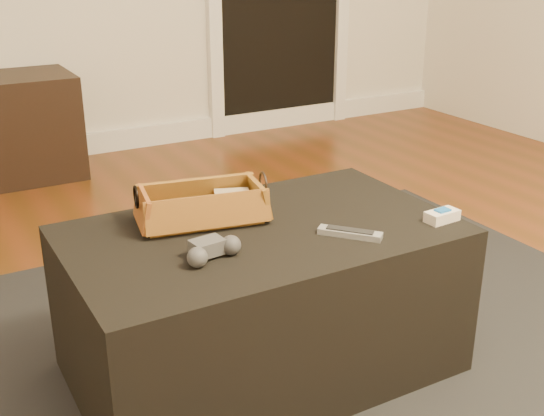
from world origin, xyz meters
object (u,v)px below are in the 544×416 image
wicker_basket (202,207)px  cream_gadget (442,216)px  ottoman (262,300)px  silver_remote (350,233)px  tv_remote (197,216)px  game_controller (212,249)px

wicker_basket → cream_gadget: 0.64m
ottoman → cream_gadget: bearing=-23.4°
wicker_basket → silver_remote: (0.28, -0.27, -0.03)m
ottoman → tv_remote: bearing=139.8°
tv_remote → game_controller: game_controller is taller
tv_remote → game_controller: 0.22m
game_controller → tv_remote: bearing=75.4°
silver_remote → ottoman: bearing=138.5°
wicker_basket → silver_remote: wicker_basket is taller
tv_remote → wicker_basket: size_ratio=0.49×
ottoman → tv_remote: size_ratio=5.57×
ottoman → game_controller: bearing=-151.4°
cream_gadget → game_controller: bearing=172.0°
cream_gadget → silver_remote: bearing=171.8°
silver_remote → cream_gadget: 0.27m
wicker_basket → ottoman: bearing=-47.0°
ottoman → tv_remote: (-0.13, 0.11, 0.23)m
ottoman → wicker_basket: wicker_basket is taller
wicker_basket → silver_remote: size_ratio=2.51×
wicker_basket → game_controller: 0.24m
wicker_basket → tv_remote: bearing=-153.6°
ottoman → wicker_basket: 0.30m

